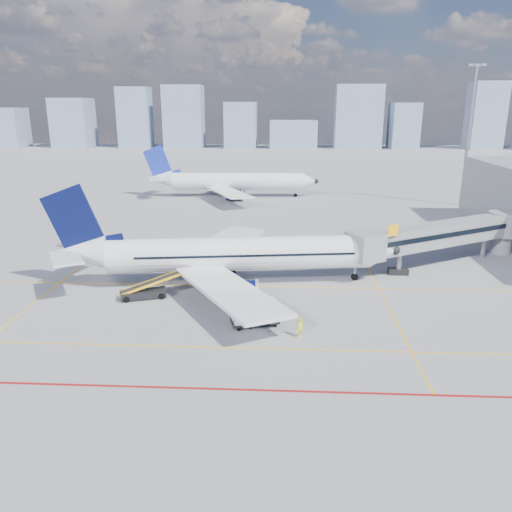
% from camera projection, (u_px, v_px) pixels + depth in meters
% --- Properties ---
extents(ground, '(420.00, 420.00, 0.00)m').
position_uv_depth(ground, '(238.00, 317.00, 44.97)').
color(ground, gray).
rests_on(ground, ground).
extents(apron_markings, '(90.00, 35.12, 0.01)m').
position_uv_depth(apron_markings, '(227.00, 336.00, 41.25)').
color(apron_markings, '#F9AA0D').
rests_on(apron_markings, ground).
extents(jet_bridge, '(23.55, 15.78, 6.30)m').
position_uv_depth(jet_bridge, '(448.00, 234.00, 58.87)').
color(jet_bridge, gray).
rests_on(jet_bridge, ground).
extents(floodlight_mast_ne, '(3.20, 0.61, 25.45)m').
position_uv_depth(floodlight_mast_ne, '(469.00, 132.00, 91.72)').
color(floodlight_mast_ne, gray).
rests_on(floodlight_mast_ne, ground).
extents(distant_skyline, '(258.93, 15.45, 28.47)m').
position_uv_depth(distant_skyline, '(286.00, 121.00, 222.97)').
color(distant_skyline, gray).
rests_on(distant_skyline, ground).
extents(main_aircraft, '(36.95, 32.10, 10.90)m').
position_uv_depth(main_aircraft, '(225.00, 255.00, 52.50)').
color(main_aircraft, silver).
rests_on(main_aircraft, ground).
extents(second_aircraft, '(36.16, 31.50, 10.70)m').
position_uv_depth(second_aircraft, '(230.00, 181.00, 103.54)').
color(second_aircraft, silver).
rests_on(second_aircraft, ground).
extents(baggage_tug, '(2.22, 1.76, 1.36)m').
position_uv_depth(baggage_tug, '(244.00, 318.00, 43.20)').
color(baggage_tug, silver).
rests_on(baggage_tug, ground).
extents(cargo_dolly, '(4.42, 2.86, 2.24)m').
position_uv_depth(cargo_dolly, '(255.00, 312.00, 42.95)').
color(cargo_dolly, black).
rests_on(cargo_dolly, ground).
extents(belt_loader, '(6.37, 3.23, 2.57)m').
position_uv_depth(belt_loader, '(145.00, 292.00, 49.20)').
color(belt_loader, black).
rests_on(belt_loader, ground).
extents(ramp_worker, '(0.70, 0.72, 1.67)m').
position_uv_depth(ramp_worker, '(300.00, 328.00, 40.83)').
color(ramp_worker, '#E7F119').
rests_on(ramp_worker, ground).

